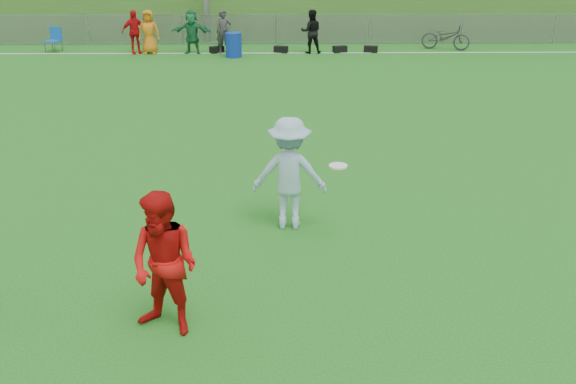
{
  "coord_description": "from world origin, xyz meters",
  "views": [
    {
      "loc": [
        0.1,
        -7.92,
        4.86
      ],
      "look_at": [
        0.23,
        0.5,
        1.31
      ],
      "focal_mm": 40.0,
      "sensor_mm": 36.0,
      "label": 1
    }
  ],
  "objects_px": {
    "recycling_bin": "(234,45)",
    "bicycle": "(446,37)",
    "player_red_center": "(165,265)",
    "player_blue": "(289,174)",
    "frisbee": "(338,166)"
  },
  "relations": [
    {
      "from": "recycling_bin",
      "to": "bicycle",
      "type": "height_order",
      "value": "bicycle"
    },
    {
      "from": "bicycle",
      "to": "player_red_center",
      "type": "bearing_deg",
      "value": 176.84
    },
    {
      "from": "player_blue",
      "to": "frisbee",
      "type": "bearing_deg",
      "value": 148.36
    },
    {
      "from": "player_red_center",
      "to": "recycling_bin",
      "type": "distance_m",
      "value": 18.16
    },
    {
      "from": "frisbee",
      "to": "recycling_bin",
      "type": "height_order",
      "value": "frisbee"
    },
    {
      "from": "player_blue",
      "to": "bicycle",
      "type": "distance_m",
      "value": 17.9
    },
    {
      "from": "frisbee",
      "to": "bicycle",
      "type": "height_order",
      "value": "frisbee"
    },
    {
      "from": "recycling_bin",
      "to": "bicycle",
      "type": "bearing_deg",
      "value": 9.77
    },
    {
      "from": "player_red_center",
      "to": "player_blue",
      "type": "distance_m",
      "value": 3.44
    },
    {
      "from": "player_red_center",
      "to": "recycling_bin",
      "type": "relative_size",
      "value": 2.04
    },
    {
      "from": "player_blue",
      "to": "player_red_center",
      "type": "bearing_deg",
      "value": 66.61
    },
    {
      "from": "player_blue",
      "to": "bicycle",
      "type": "xyz_separation_m",
      "value": [
        6.71,
        16.59,
        -0.46
      ]
    },
    {
      "from": "player_blue",
      "to": "recycling_bin",
      "type": "bearing_deg",
      "value": -78.5
    },
    {
      "from": "player_blue",
      "to": "frisbee",
      "type": "xyz_separation_m",
      "value": [
        0.76,
        -0.55,
        0.34
      ]
    },
    {
      "from": "player_red_center",
      "to": "bicycle",
      "type": "distance_m",
      "value": 21.32
    }
  ]
}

